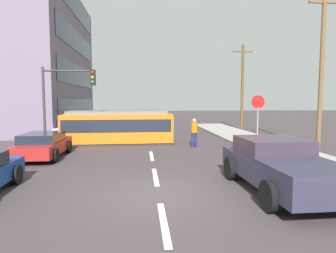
# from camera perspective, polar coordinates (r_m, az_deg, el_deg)

# --- Properties ---
(ground_plane) EXTENTS (120.00, 120.00, 0.00)m
(ground_plane) POSITION_cam_1_polar(r_m,az_deg,el_deg) (18.56, -3.61, -3.39)
(ground_plane) COLOR #3E3538
(sidewalk_curb_right) EXTENTS (3.20, 36.00, 0.14)m
(sidewalk_curb_right) POSITION_cam_1_polar(r_m,az_deg,el_deg) (16.31, 21.52, -4.66)
(sidewalk_curb_right) COLOR #9A9690
(sidewalk_curb_right) RESTS_ON ground
(lane_stripe_0) EXTENTS (0.16, 2.40, 0.01)m
(lane_stripe_0) POSITION_cam_1_polar(r_m,az_deg,el_deg) (6.93, -0.83, -18.04)
(lane_stripe_0) COLOR silver
(lane_stripe_0) RESTS_ON ground
(lane_stripe_1) EXTENTS (0.16, 2.40, 0.01)m
(lane_stripe_1) POSITION_cam_1_polar(r_m,az_deg,el_deg) (10.72, -2.46, -9.64)
(lane_stripe_1) COLOR silver
(lane_stripe_1) RESTS_ON ground
(lane_stripe_2) EXTENTS (0.16, 2.40, 0.01)m
(lane_stripe_2) POSITION_cam_1_polar(r_m,az_deg,el_deg) (14.62, -3.19, -5.67)
(lane_stripe_2) COLOR silver
(lane_stripe_2) RESTS_ON ground
(lane_stripe_3) EXTENTS (0.16, 2.40, 0.01)m
(lane_stripe_3) POSITION_cam_1_polar(r_m,az_deg,el_deg) (24.91, -4.00, -1.23)
(lane_stripe_3) COLOR silver
(lane_stripe_3) RESTS_ON ground
(lane_stripe_4) EXTENTS (0.16, 2.40, 0.01)m
(lane_stripe_4) POSITION_cam_1_polar(r_m,az_deg,el_deg) (30.88, -4.22, -0.01)
(lane_stripe_4) COLOR silver
(lane_stripe_4) RESTS_ON ground
(streetcar_tram) EXTENTS (6.78, 2.72, 2.08)m
(streetcar_tram) POSITION_cam_1_polar(r_m,az_deg,el_deg) (18.88, -9.62, -0.02)
(streetcar_tram) COLOR orange
(streetcar_tram) RESTS_ON ground
(city_bus) EXTENTS (2.56, 5.24, 1.84)m
(city_bus) POSITION_cam_1_polar(r_m,az_deg,el_deg) (23.98, -6.41, 1.02)
(city_bus) COLOR gold
(city_bus) RESTS_ON ground
(pedestrian_crossing) EXTENTS (0.51, 0.36, 1.67)m
(pedestrian_crossing) POSITION_cam_1_polar(r_m,az_deg,el_deg) (17.24, 5.10, -0.89)
(pedestrian_crossing) COLOR navy
(pedestrian_crossing) RESTS_ON ground
(pickup_truck_parked) EXTENTS (2.35, 5.04, 1.55)m
(pickup_truck_parked) POSITION_cam_1_polar(r_m,az_deg,el_deg) (9.46, 20.75, -7.02)
(pickup_truck_parked) COLOR #2D2B3F
(pickup_truck_parked) RESTS_ON ground
(parked_sedan_mid) EXTENTS (1.97, 4.21, 1.19)m
(parked_sedan_mid) POSITION_cam_1_polar(r_m,az_deg,el_deg) (15.25, -22.94, -3.27)
(parked_sedan_mid) COLOR maroon
(parked_sedan_mid) RESTS_ON ground
(parked_sedan_far) EXTENTS (2.11, 4.10, 1.19)m
(parked_sedan_far) POSITION_cam_1_polar(r_m,az_deg,el_deg) (23.39, -17.87, -0.34)
(parked_sedan_far) COLOR silver
(parked_sedan_far) RESTS_ON ground
(parked_sedan_furthest) EXTENTS (2.10, 4.60, 1.19)m
(parked_sedan_furthest) POSITION_cam_1_polar(r_m,az_deg,el_deg) (29.20, -15.13, 0.76)
(parked_sedan_furthest) COLOR #406444
(parked_sedan_furthest) RESTS_ON ground
(stop_sign) EXTENTS (0.76, 0.07, 2.88)m
(stop_sign) POSITION_cam_1_polar(r_m,az_deg,el_deg) (17.45, 16.97, 3.10)
(stop_sign) COLOR gray
(stop_sign) RESTS_ON sidewalk_curb_right
(traffic_light_mast) EXTENTS (2.83, 0.33, 4.51)m
(traffic_light_mast) POSITION_cam_1_polar(r_m,az_deg,el_deg) (16.96, -19.14, 6.35)
(traffic_light_mast) COLOR #333333
(traffic_light_mast) RESTS_ON ground
(utility_pole_near) EXTENTS (1.80, 0.24, 8.65)m
(utility_pole_near) POSITION_cam_1_polar(r_m,az_deg,el_deg) (18.73, 27.54, 9.97)
(utility_pole_near) COLOR brown
(utility_pole_near) RESTS_ON ground
(utility_pole_mid) EXTENTS (1.80, 0.24, 7.69)m
(utility_pole_mid) POSITION_cam_1_polar(r_m,az_deg,el_deg) (27.74, 14.16, 7.59)
(utility_pole_mid) COLOR brown
(utility_pole_mid) RESTS_ON ground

